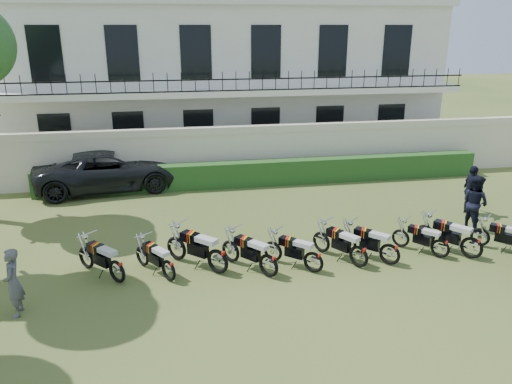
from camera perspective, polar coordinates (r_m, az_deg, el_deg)
ground at (r=13.63m, az=2.95°, el=-8.47°), size 100.00×100.00×0.00m
perimeter_wall at (r=20.64m, az=-1.95°, el=4.46°), size 30.00×0.35×2.30m
hedge at (r=20.21m, az=1.20°, el=2.20°), size 18.00×0.60×1.00m
building at (r=26.05m, az=-3.93°, el=13.04°), size 20.40×9.60×7.40m
motorcycle_0 at (r=13.04m, az=-15.64°, el=-8.16°), size 1.35×1.47×1.04m
motorcycle_1 at (r=12.87m, az=-9.98°, el=-8.29°), size 1.07×1.47×0.95m
motorcycle_2 at (r=13.03m, az=-4.41°, el=-7.25°), size 1.58×1.54×1.15m
motorcycle_3 at (r=12.85m, az=1.46°, el=-7.79°), size 1.32×1.55×1.06m
motorcycle_4 at (r=13.16m, az=6.61°, el=-7.41°), size 1.39×1.29×0.98m
motorcycle_5 at (r=13.62m, az=11.70°, el=-6.66°), size 1.11×1.63×1.03m
motorcycle_6 at (r=13.95m, az=15.09°, el=-6.33°), size 1.34×1.44×1.02m
motorcycle_7 at (r=14.80m, az=20.37°, el=-5.60°), size 1.18×1.32×0.92m
motorcycle_8 at (r=15.04m, az=23.50°, el=-5.33°), size 1.31×1.60×1.08m
suv at (r=20.44m, az=-16.42°, el=2.44°), size 5.95×3.37×1.57m
inspector at (r=12.38m, az=-26.00°, el=-9.30°), size 0.41×0.60×1.59m
officer_4 at (r=17.09m, az=23.75°, el=-1.13°), size 0.87×1.01×1.79m
officer_5 at (r=18.43m, az=23.37°, el=0.18°), size 0.60×1.07×1.72m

